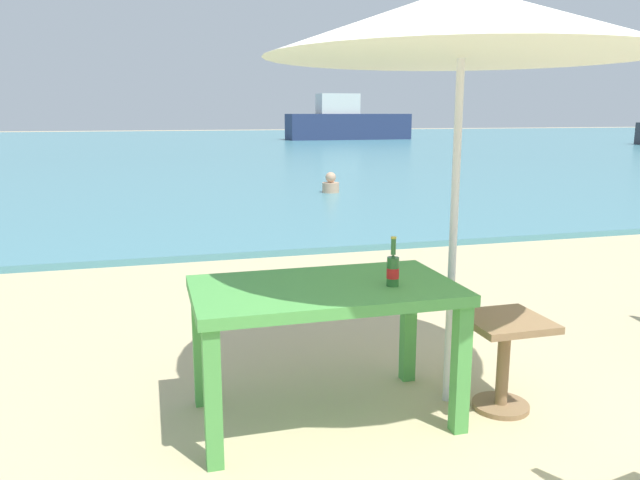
{
  "coord_description": "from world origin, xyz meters",
  "views": [
    {
      "loc": [
        -1.88,
        -1.97,
        1.66
      ],
      "look_at": [
        -0.5,
        3.0,
        0.6
      ],
      "focal_mm": 34.9,
      "sensor_mm": 36.0,
      "label": 1
    }
  ],
  "objects_px": {
    "patio_umbrella": "(463,23)",
    "picnic_table_green": "(325,305)",
    "beer_bottle_amber": "(393,269)",
    "swimmer_person": "(331,185)",
    "side_table_wood": "(504,350)",
    "boat_cargo_ship": "(347,123)"
  },
  "relations": [
    {
      "from": "patio_umbrella",
      "to": "picnic_table_green",
      "type": "bearing_deg",
      "value": -179.46
    },
    {
      "from": "picnic_table_green",
      "to": "beer_bottle_amber",
      "type": "height_order",
      "value": "beer_bottle_amber"
    },
    {
      "from": "patio_umbrella",
      "to": "swimmer_person",
      "type": "xyz_separation_m",
      "value": [
        1.92,
        8.88,
        -1.88
      ]
    },
    {
      "from": "picnic_table_green",
      "to": "patio_umbrella",
      "type": "bearing_deg",
      "value": 0.54
    },
    {
      "from": "beer_bottle_amber",
      "to": "side_table_wood",
      "type": "xyz_separation_m",
      "value": [
        0.66,
        -0.06,
        -0.5
      ]
    },
    {
      "from": "patio_umbrella",
      "to": "beer_bottle_amber",
      "type": "bearing_deg",
      "value": -163.72
    },
    {
      "from": "picnic_table_green",
      "to": "swimmer_person",
      "type": "xyz_separation_m",
      "value": [
        2.67,
        8.89,
        -0.41
      ]
    },
    {
      "from": "side_table_wood",
      "to": "swimmer_person",
      "type": "distance_m",
      "value": 9.21
    },
    {
      "from": "picnic_table_green",
      "to": "boat_cargo_ship",
      "type": "height_order",
      "value": "boat_cargo_ship"
    },
    {
      "from": "beer_bottle_amber",
      "to": "swimmer_person",
      "type": "distance_m",
      "value": 9.31
    },
    {
      "from": "beer_bottle_amber",
      "to": "swimmer_person",
      "type": "height_order",
      "value": "beer_bottle_amber"
    },
    {
      "from": "picnic_table_green",
      "to": "swimmer_person",
      "type": "relative_size",
      "value": 3.41
    },
    {
      "from": "patio_umbrella",
      "to": "side_table_wood",
      "type": "xyz_separation_m",
      "value": [
        0.25,
        -0.18,
        -1.76
      ]
    },
    {
      "from": "picnic_table_green",
      "to": "beer_bottle_amber",
      "type": "distance_m",
      "value": 0.41
    },
    {
      "from": "side_table_wood",
      "to": "patio_umbrella",
      "type": "bearing_deg",
      "value": 145.2
    },
    {
      "from": "beer_bottle_amber",
      "to": "boat_cargo_ship",
      "type": "xyz_separation_m",
      "value": [
        10.44,
        33.09,
        0.19
      ]
    },
    {
      "from": "boat_cargo_ship",
      "to": "picnic_table_green",
      "type": "bearing_deg",
      "value": -108.11
    },
    {
      "from": "swimmer_person",
      "to": "boat_cargo_ship",
      "type": "bearing_deg",
      "value": 71.37
    },
    {
      "from": "picnic_table_green",
      "to": "patio_umbrella",
      "type": "xyz_separation_m",
      "value": [
        0.75,
        0.01,
        1.47
      ]
    },
    {
      "from": "picnic_table_green",
      "to": "beer_bottle_amber",
      "type": "bearing_deg",
      "value": -18.08
    },
    {
      "from": "picnic_table_green",
      "to": "side_table_wood",
      "type": "distance_m",
      "value": 1.06
    },
    {
      "from": "side_table_wood",
      "to": "boat_cargo_ship",
      "type": "bearing_deg",
      "value": 73.55
    }
  ]
}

